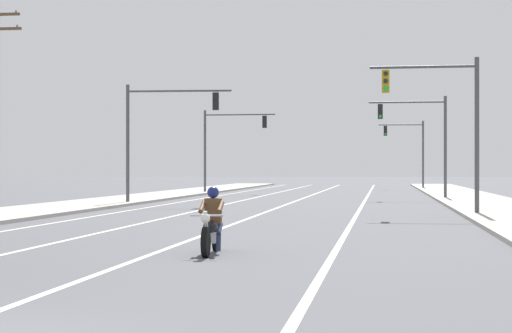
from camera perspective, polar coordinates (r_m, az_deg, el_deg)
lane_stripe_center at (r=54.18m, az=2.72°, el=-2.08°), size 0.16×100.00×0.01m
lane_stripe_left at (r=54.55m, az=-0.57°, el=-2.07°), size 0.16×100.00×0.01m
lane_stripe_right at (r=53.96m, az=6.83°, el=-2.09°), size 0.16×100.00×0.01m
lane_stripe_far_left at (r=55.08m, az=-3.67°, el=-2.05°), size 0.16×100.00×0.01m
sidewalk_kerb_right at (r=49.23m, az=14.01°, el=-2.20°), size 4.40×110.00×0.14m
sidewalk_kerb_left at (r=51.09m, az=-8.67°, el=-2.13°), size 4.40×110.00×0.14m
motorcycle_with_rider at (r=19.82m, az=-2.79°, el=-3.79°), size 0.70×2.19×1.46m
traffic_signal_near_right at (r=36.56m, az=11.77°, el=3.33°), size 4.24×0.37×6.20m
traffic_signal_near_left at (r=47.39m, az=-6.13°, el=2.63°), size 5.51×0.47×6.20m
traffic_signal_mid_right at (r=55.70m, az=10.39°, el=2.17°), size 4.63×0.37×6.20m
traffic_signal_mid_left at (r=67.82m, az=-1.92°, el=1.79°), size 5.40×0.42×6.20m
traffic_signal_far_right at (r=84.21m, az=9.62°, el=1.36°), size 4.08×0.56×6.20m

